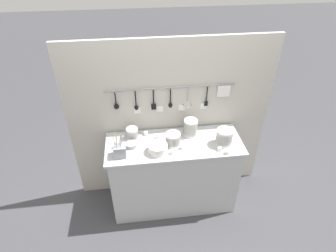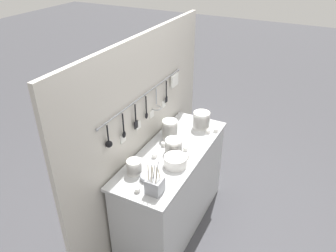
{
  "view_description": "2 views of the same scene",
  "coord_description": "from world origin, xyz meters",
  "views": [
    {
      "loc": [
        -0.35,
        -2.29,
        2.81
      ],
      "look_at": [
        -0.06,
        0.02,
        1.13
      ],
      "focal_mm": 30.0,
      "sensor_mm": 36.0,
      "label": 1
    },
    {
      "loc": [
        -2.24,
        -1.09,
        2.64
      ],
      "look_at": [
        -0.04,
        0.03,
        1.2
      ],
      "focal_mm": 35.0,
      "sensor_mm": 36.0,
      "label": 2
    }
  ],
  "objects": [
    {
      "name": "cup_edge_far",
      "position": [
        0.45,
        -0.17,
        0.94
      ],
      "size": [
        0.05,
        0.05,
        0.04
      ],
      "color": "white",
      "rests_on": "counter"
    },
    {
      "name": "bowl_stack_short_front",
      "position": [
        -0.02,
        -0.01,
        0.99
      ],
      "size": [
        0.16,
        0.16,
        0.14
      ],
      "color": "white",
      "rests_on": "counter"
    },
    {
      "name": "counter",
      "position": [
        0.0,
        0.0,
        0.46
      ],
      "size": [
        1.45,
        0.55,
        0.92
      ],
      "color": "#B7BABC",
      "rests_on": "ground"
    },
    {
      "name": "bowl_stack_nested_right",
      "position": [
        0.52,
        -0.07,
        1.01
      ],
      "size": [
        0.17,
        0.17,
        0.17
      ],
      "color": "white",
      "rests_on": "counter"
    },
    {
      "name": "cup_back_left",
      "position": [
        0.51,
        -0.23,
        0.94
      ],
      "size": [
        0.05,
        0.05,
        0.04
      ],
      "color": "white",
      "rests_on": "counter"
    },
    {
      "name": "bowl_stack_wide_centre",
      "position": [
        -0.44,
        0.14,
        0.98
      ],
      "size": [
        0.12,
        0.12,
        0.13
      ],
      "color": "white",
      "rests_on": "counter"
    },
    {
      "name": "steel_mixing_bowl",
      "position": [
        -0.46,
        0.01,
        0.94
      ],
      "size": [
        0.12,
        0.12,
        0.04
      ],
      "color": "#93969E",
      "rests_on": "counter"
    },
    {
      "name": "cup_back_right",
      "position": [
        -0.16,
        0.1,
        0.94
      ],
      "size": [
        0.05,
        0.05,
        0.04
      ],
      "color": "white",
      "rests_on": "counter"
    },
    {
      "name": "cup_by_caddy",
      "position": [
        -0.62,
        0.0,
        0.94
      ],
      "size": [
        0.05,
        0.05,
        0.04
      ],
      "color": "white",
      "rests_on": "counter"
    },
    {
      "name": "cup_mid_row",
      "position": [
        -0.04,
        -0.16,
        0.94
      ],
      "size": [
        0.05,
        0.05,
        0.04
      ],
      "color": "white",
      "rests_on": "counter"
    },
    {
      "name": "cutlery_caddy",
      "position": [
        -0.57,
        -0.12,
        0.99
      ],
      "size": [
        0.12,
        0.12,
        0.28
      ],
      "color": "#93969E",
      "rests_on": "counter"
    },
    {
      "name": "back_wall",
      "position": [
        0.0,
        0.31,
        0.98
      ],
      "size": [
        2.25,
        0.11,
        1.96
      ],
      "color": "#BCB7AD",
      "rests_on": "ground"
    },
    {
      "name": "ground_plane",
      "position": [
        0.0,
        0.0,
        0.0
      ],
      "size": [
        20.0,
        20.0,
        0.0
      ],
      "primitive_type": "plane",
      "color": "#424247"
    },
    {
      "name": "cup_edge_near",
      "position": [
        0.06,
        -0.1,
        0.94
      ],
      "size": [
        0.05,
        0.05,
        0.04
      ],
      "color": "white",
      "rests_on": "counter"
    },
    {
      "name": "cup_front_right",
      "position": [
        -0.29,
        0.19,
        0.94
      ],
      "size": [
        0.05,
        0.05,
        0.04
      ],
      "color": "white",
      "rests_on": "counter"
    },
    {
      "name": "plate_stack",
      "position": [
        -0.19,
        -0.12,
        0.97
      ],
      "size": [
        0.2,
        0.2,
        0.09
      ],
      "color": "white",
      "rests_on": "counter"
    },
    {
      "name": "cup_beside_plates",
      "position": [
        0.04,
        0.12,
        0.94
      ],
      "size": [
        0.05,
        0.05,
        0.04
      ],
      "color": "white",
      "rests_on": "counter"
    },
    {
      "name": "bowl_stack_back_corner",
      "position": [
        0.2,
        0.13,
        1.01
      ],
      "size": [
        0.15,
        0.15,
        0.19
      ],
      "color": "white",
      "rests_on": "counter"
    }
  ]
}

